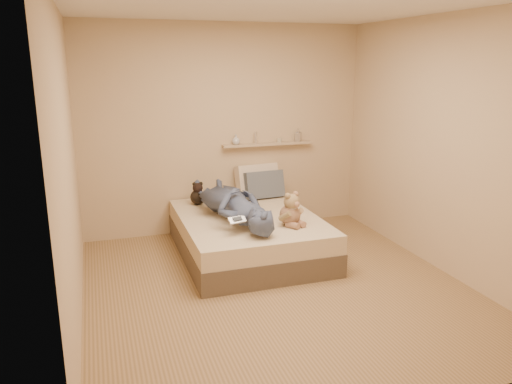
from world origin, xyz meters
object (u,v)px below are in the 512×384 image
object	(u,v)px
game_console	(237,220)
pillow_cream	(257,180)
bed	(248,235)
teddy_bear	(291,212)
wall_shelf	(268,144)
pillow_grey	(264,185)
dark_plush	(198,195)
person	(233,203)

from	to	relation	value
game_console	pillow_cream	distance (m)	1.55
pillow_cream	bed	bearing A→B (deg)	-114.68
teddy_bear	wall_shelf	distance (m)	1.47
pillow_grey	dark_plush	bearing A→B (deg)	-176.55
teddy_bear	pillow_grey	bearing A→B (deg)	85.30
pillow_cream	wall_shelf	xyz separation A→B (m)	(0.17, 0.08, 0.45)
bed	wall_shelf	distance (m)	1.38
bed	pillow_cream	bearing A→B (deg)	65.32
wall_shelf	pillow_cream	bearing A→B (deg)	-154.90
teddy_bear	dark_plush	distance (m)	1.34
teddy_bear	dark_plush	xyz separation A→B (m)	(-0.77, 1.09, -0.03)
dark_plush	teddy_bear	bearing A→B (deg)	-54.72
teddy_bear	wall_shelf	size ratio (longest dim) A/B	0.31
dark_plush	person	distance (m)	0.74
bed	wall_shelf	xyz separation A→B (m)	(0.55, 0.91, 0.88)
pillow_cream	person	world-z (taller)	pillow_cream
wall_shelf	bed	bearing A→B (deg)	-121.18
bed	teddy_bear	bearing A→B (deg)	-53.75
bed	wall_shelf	bearing A→B (deg)	58.82
pillow_grey	teddy_bear	bearing A→B (deg)	-94.70
dark_plush	wall_shelf	bearing A→B (deg)	15.32
game_console	pillow_cream	xyz separation A→B (m)	(0.67, 1.40, 0.04)
bed	game_console	size ratio (longest dim) A/B	9.88
pillow_cream	person	size ratio (longest dim) A/B	0.35
dark_plush	wall_shelf	distance (m)	1.15
wall_shelf	person	bearing A→B (deg)	-127.52
bed	dark_plush	bearing A→B (deg)	124.58
bed	pillow_cream	world-z (taller)	pillow_cream
pillow_cream	wall_shelf	distance (m)	0.49
pillow_grey	bed	bearing A→B (deg)	-121.68
bed	pillow_grey	world-z (taller)	pillow_grey
bed	teddy_bear	distance (m)	0.68
pillow_cream	wall_shelf	size ratio (longest dim) A/B	0.46
game_console	teddy_bear	bearing A→B (deg)	10.59
game_console	bed	bearing A→B (deg)	62.89
bed	dark_plush	xyz separation A→B (m)	(-0.44, 0.64, 0.35)
person	pillow_grey	bearing A→B (deg)	-138.07
teddy_bear	person	distance (m)	0.66
pillow_grey	person	distance (m)	0.97
pillow_cream	pillow_grey	world-z (taller)	pillow_cream
pillow_cream	pillow_grey	bearing A→B (deg)	-72.37
wall_shelf	teddy_bear	bearing A→B (deg)	-99.10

